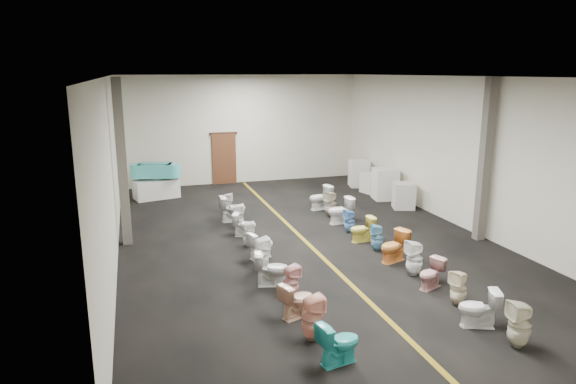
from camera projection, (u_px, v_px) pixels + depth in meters
name	position (u px, v px, depth m)	size (l,w,h in m)	color
floor	(302.00, 238.00, 14.58)	(16.00, 16.00, 0.00)	black
ceiling	(304.00, 76.00, 13.54)	(16.00, 16.00, 0.00)	black
wall_back	(242.00, 130.00, 21.50)	(10.00, 10.00, 0.00)	beige
wall_front	(501.00, 261.00, 6.62)	(10.00, 10.00, 0.00)	beige
wall_left	(111.00, 171.00, 12.63)	(16.00, 16.00, 0.00)	beige
wall_right	(460.00, 152.00, 15.49)	(16.00, 16.00, 0.00)	beige
aisle_stripe	(302.00, 238.00, 14.58)	(0.12, 15.60, 0.01)	olive
back_door	(224.00, 159.00, 21.50)	(1.00, 0.10, 2.10)	#562D19
door_frame	(223.00, 133.00, 21.26)	(1.15, 0.08, 0.10)	#331C11
column_left	(122.00, 163.00, 13.64)	(0.25, 0.25, 4.50)	#59544C
column_right	(485.00, 161.00, 14.02)	(0.25, 0.25, 4.50)	#59544C
display_table	(156.00, 189.00, 19.15)	(1.59, 0.80, 0.71)	silver
bathtub	(155.00, 170.00, 18.99)	(1.82, 0.96, 0.55)	#42BFBD
appliance_crate_a	(404.00, 196.00, 17.70)	(0.69, 0.69, 0.89)	beige
appliance_crate_b	(385.00, 184.00, 18.95)	(0.83, 0.83, 1.14)	silver
appliance_crate_c	(372.00, 183.00, 20.02)	(0.68, 0.68, 0.77)	beige
appliance_crate_d	(359.00, 173.00, 21.09)	(0.76, 0.76, 1.09)	silver
toilet_left_0	(339.00, 342.00, 8.28)	(0.41, 0.72, 0.73)	#2BAEAF
toilet_left_1	(312.00, 318.00, 8.98)	(0.38, 0.39, 0.84)	#E89D86
toilet_left_2	(297.00, 300.00, 9.85)	(0.40, 0.70, 0.71)	#DFAC8D
toilet_left_3	(291.00, 282.00, 10.65)	(0.33, 0.34, 0.73)	#D2918E
toilet_left_4	(272.00, 269.00, 11.32)	(0.43, 0.75, 0.76)	silver
toilet_left_5	(261.00, 254.00, 12.18)	(0.37, 0.37, 0.81)	white
toilet_left_6	(261.00, 245.00, 12.99)	(0.39, 0.68, 0.69)	white
toilet_left_7	(248.00, 234.00, 13.85)	(0.31, 0.32, 0.69)	white
toilet_left_8	(245.00, 225.00, 14.71)	(0.38, 0.66, 0.68)	white
toilet_left_9	(238.00, 216.00, 15.41)	(0.34, 0.35, 0.76)	white
toilet_left_10	(233.00, 209.00, 16.17)	(0.46, 0.81, 0.83)	silver
toilet_left_11	(227.00, 204.00, 17.02)	(0.32, 0.32, 0.71)	white
toilet_right_0	(520.00, 325.00, 8.75)	(0.38, 0.39, 0.85)	beige
toilet_right_1	(479.00, 308.00, 9.47)	(0.41, 0.72, 0.74)	white
toilet_right_2	(459.00, 288.00, 10.35)	(0.33, 0.34, 0.74)	#F6E7C6
toilet_right_3	(431.00, 274.00, 11.17)	(0.37, 0.65, 0.66)	#D19694
toilet_right_4	(414.00, 258.00, 11.85)	(0.38, 0.39, 0.85)	white
toilet_right_5	(394.00, 246.00, 12.73)	(0.44, 0.78, 0.79)	orange
toilet_right_6	(377.00, 238.00, 13.51)	(0.32, 0.33, 0.72)	#69AACC
toilet_right_7	(362.00, 229.00, 14.25)	(0.39, 0.69, 0.71)	#F3E55B
toilet_right_8	(350.00, 221.00, 15.04)	(0.31, 0.32, 0.69)	#69A0DE
toilet_right_9	(340.00, 211.00, 15.94)	(0.46, 0.81, 0.83)	white
toilet_right_10	(331.00, 204.00, 16.72)	(0.38, 0.39, 0.84)	beige
toilet_right_11	(320.00, 198.00, 17.58)	(0.46, 0.80, 0.82)	white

